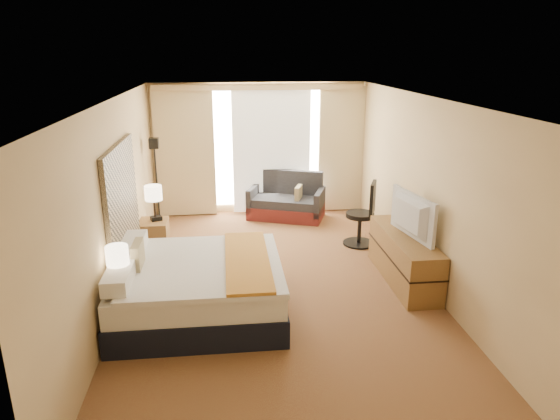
{
  "coord_description": "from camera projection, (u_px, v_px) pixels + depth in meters",
  "views": [
    {
      "loc": [
        -0.68,
        -6.36,
        3.2
      ],
      "look_at": [
        0.08,
        0.4,
        1.0
      ],
      "focal_mm": 32.0,
      "sensor_mm": 36.0,
      "label": 1
    }
  ],
  "objects": [
    {
      "name": "floor",
      "position": [
        277.0,
        286.0,
        7.07
      ],
      "size": [
        4.2,
        7.0,
        0.02
      ],
      "primitive_type": "cube",
      "color": "#5F271B",
      "rests_on": "ground"
    },
    {
      "name": "ceiling",
      "position": [
        277.0,
        99.0,
        6.27
      ],
      "size": [
        4.2,
        7.0,
        0.02
      ],
      "primitive_type": "cube",
      "color": "silver",
      "rests_on": "wall_back"
    },
    {
      "name": "wall_back",
      "position": [
        259.0,
        149.0,
        9.98
      ],
      "size": [
        4.2,
        0.02,
        2.6
      ],
      "primitive_type": "cube",
      "color": "#E2C28A",
      "rests_on": "ground"
    },
    {
      "name": "wall_front",
      "position": [
        332.0,
        345.0,
        3.36
      ],
      "size": [
        4.2,
        0.02,
        2.6
      ],
      "primitive_type": "cube",
      "color": "#E2C28A",
      "rests_on": "ground"
    },
    {
      "name": "wall_left",
      "position": [
        116.0,
        203.0,
        6.45
      ],
      "size": [
        0.02,
        7.0,
        2.6
      ],
      "primitive_type": "cube",
      "color": "#E2C28A",
      "rests_on": "ground"
    },
    {
      "name": "wall_right",
      "position": [
        428.0,
        193.0,
        6.89
      ],
      "size": [
        0.02,
        7.0,
        2.6
      ],
      "primitive_type": "cube",
      "color": "#E2C28A",
      "rests_on": "ground"
    },
    {
      "name": "headboard",
      "position": [
        122.0,
        200.0,
        6.64
      ],
      "size": [
        0.06,
        1.85,
        1.5
      ],
      "primitive_type": "cube",
      "color": "black",
      "rests_on": "wall_left"
    },
    {
      "name": "nightstand_left",
      "position": [
        127.0,
        313.0,
        5.79
      ],
      "size": [
        0.45,
        0.52,
        0.55
      ],
      "primitive_type": "cube",
      "color": "brown",
      "rests_on": "floor"
    },
    {
      "name": "nightstand_right",
      "position": [
        154.0,
        237.0,
        8.16
      ],
      "size": [
        0.45,
        0.52,
        0.55
      ],
      "primitive_type": "cube",
      "color": "brown",
      "rests_on": "floor"
    },
    {
      "name": "media_dresser",
      "position": [
        404.0,
        258.0,
        7.15
      ],
      "size": [
        0.5,
        1.8,
        0.7
      ],
      "primitive_type": "cube",
      "color": "brown",
      "rests_on": "floor"
    },
    {
      "name": "window",
      "position": [
        271.0,
        148.0,
        9.97
      ],
      "size": [
        2.3,
        0.02,
        2.3
      ],
      "primitive_type": "cube",
      "color": "white",
      "rests_on": "wall_back"
    },
    {
      "name": "curtains",
      "position": [
        259.0,
        145.0,
        9.84
      ],
      "size": [
        4.12,
        0.19,
        2.56
      ],
      "color": "beige",
      "rests_on": "floor"
    },
    {
      "name": "bed",
      "position": [
        199.0,
        287.0,
        6.23
      ],
      "size": [
        2.05,
        1.87,
        0.99
      ],
      "color": "black",
      "rests_on": "floor"
    },
    {
      "name": "loveseat",
      "position": [
        287.0,
        203.0,
        9.9
      ],
      "size": [
        1.62,
        1.22,
        0.9
      ],
      "rotation": [
        0.0,
        0.0,
        -0.36
      ],
      "color": "maroon",
      "rests_on": "floor"
    },
    {
      "name": "floor_lamp",
      "position": [
        156.0,
        167.0,
        8.8
      ],
      "size": [
        0.22,
        0.22,
        1.73
      ],
      "color": "black",
      "rests_on": "floor"
    },
    {
      "name": "desk_chair",
      "position": [
        364.0,
        217.0,
        8.43
      ],
      "size": [
        0.56,
        0.56,
        1.11
      ],
      "rotation": [
        0.0,
        0.0,
        -0.4
      ],
      "color": "black",
      "rests_on": "floor"
    },
    {
      "name": "lamp_left",
      "position": [
        117.0,
        256.0,
        5.64
      ],
      "size": [
        0.26,
        0.26,
        0.54
      ],
      "color": "black",
      "rests_on": "nightstand_left"
    },
    {
      "name": "lamp_right",
      "position": [
        153.0,
        194.0,
        7.96
      ],
      "size": [
        0.28,
        0.28,
        0.58
      ],
      "color": "black",
      "rests_on": "nightstand_right"
    },
    {
      "name": "tissue_box",
      "position": [
        120.0,
        294.0,
        5.55
      ],
      "size": [
        0.11,
        0.11,
        0.1
      ],
      "primitive_type": "cube",
      "rotation": [
        0.0,
        0.0,
        -0.03
      ],
      "color": "#8EC1DC",
      "rests_on": "nightstand_left"
    },
    {
      "name": "telephone",
      "position": [
        156.0,
        218.0,
        8.1
      ],
      "size": [
        0.21,
        0.19,
        0.07
      ],
      "primitive_type": "cube",
      "rotation": [
        0.0,
        0.0,
        0.38
      ],
      "color": "black",
      "rests_on": "nightstand_right"
    },
    {
      "name": "television",
      "position": [
        406.0,
        216.0,
        6.88
      ],
      "size": [
        0.33,
        1.08,
        0.62
      ],
      "primitive_type": "imported",
      "rotation": [
        0.0,
        0.0,
        1.75
      ],
      "color": "black",
      "rests_on": "media_dresser"
    }
  ]
}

